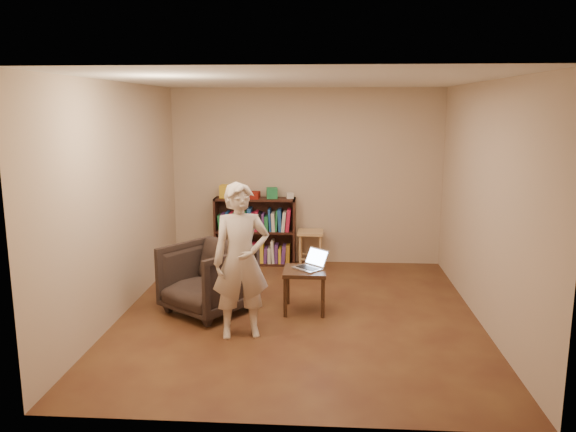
# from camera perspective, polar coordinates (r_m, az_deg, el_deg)

# --- Properties ---
(floor) EXTENTS (4.50, 4.50, 0.00)m
(floor) POSITION_cam_1_polar(r_m,az_deg,el_deg) (6.48, 1.07, -10.01)
(floor) COLOR #452016
(floor) RESTS_ON ground
(ceiling) EXTENTS (4.50, 4.50, 0.00)m
(ceiling) POSITION_cam_1_polar(r_m,az_deg,el_deg) (6.05, 1.16, 13.63)
(ceiling) COLOR white
(ceiling) RESTS_ON wall_back
(wall_back) EXTENTS (4.00, 0.00, 4.00)m
(wall_back) POSITION_cam_1_polar(r_m,az_deg,el_deg) (8.36, 1.86, 3.99)
(wall_back) COLOR #BEA990
(wall_back) RESTS_ON floor
(wall_left) EXTENTS (0.00, 4.50, 4.50)m
(wall_left) POSITION_cam_1_polar(r_m,az_deg,el_deg) (6.54, -16.69, 1.54)
(wall_left) COLOR #BEA990
(wall_left) RESTS_ON floor
(wall_right) EXTENTS (0.00, 4.50, 4.50)m
(wall_right) POSITION_cam_1_polar(r_m,az_deg,el_deg) (6.36, 19.42, 1.12)
(wall_right) COLOR #BEA990
(wall_right) RESTS_ON floor
(bookshelf) EXTENTS (1.20, 0.30, 1.00)m
(bookshelf) POSITION_cam_1_polar(r_m,az_deg,el_deg) (8.41, -3.33, -1.93)
(bookshelf) COLOR black
(bookshelf) RESTS_ON floor
(box_yellow) EXTENTS (0.25, 0.19, 0.19)m
(box_yellow) POSITION_cam_1_polar(r_m,az_deg,el_deg) (8.35, -6.08, 2.50)
(box_yellow) COLOR yellow
(box_yellow) RESTS_ON bookshelf
(red_cloth) EXTENTS (0.30, 0.23, 0.10)m
(red_cloth) POSITION_cam_1_polar(r_m,az_deg,el_deg) (8.27, -3.95, 2.13)
(red_cloth) COLOR maroon
(red_cloth) RESTS_ON bookshelf
(box_green) EXTENTS (0.18, 0.18, 0.16)m
(box_green) POSITION_cam_1_polar(r_m,az_deg,el_deg) (8.26, -1.64, 2.35)
(box_green) COLOR #217D44
(box_green) RESTS_ON bookshelf
(box_white) EXTENTS (0.12, 0.12, 0.08)m
(box_white) POSITION_cam_1_polar(r_m,az_deg,el_deg) (8.25, 0.20, 2.08)
(box_white) COLOR silver
(box_white) RESTS_ON bookshelf
(stool) EXTENTS (0.37, 0.37, 0.54)m
(stool) POSITION_cam_1_polar(r_m,az_deg,el_deg) (8.24, 2.30, -2.25)
(stool) COLOR #AC7653
(stool) RESTS_ON floor
(armchair) EXTENTS (1.19, 1.20, 0.79)m
(armchair) POSITION_cam_1_polar(r_m,az_deg,el_deg) (6.51, -8.18, -6.32)
(armchair) COLOR #2C231D
(armchair) RESTS_ON floor
(side_table) EXTENTS (0.49, 0.49, 0.50)m
(side_table) POSITION_cam_1_polar(r_m,az_deg,el_deg) (6.48, 1.72, -6.15)
(side_table) COLOR black
(side_table) RESTS_ON floor
(laptop) EXTENTS (0.44, 0.44, 0.21)m
(laptop) POSITION_cam_1_polar(r_m,az_deg,el_deg) (6.49, 2.39, -4.86)
(laptop) COLOR silver
(laptop) RESTS_ON side_table
(person) EXTENTS (0.66, 0.51, 1.59)m
(person) POSITION_cam_1_polar(r_m,az_deg,el_deg) (5.70, -4.79, -4.58)
(person) COLOR beige
(person) RESTS_ON floor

